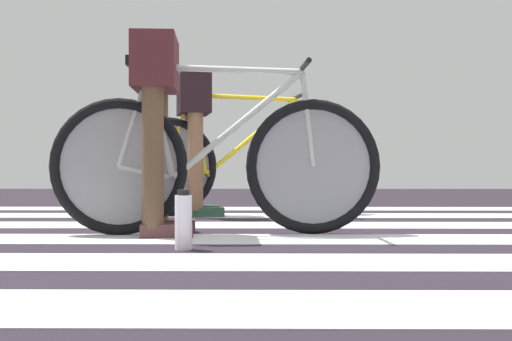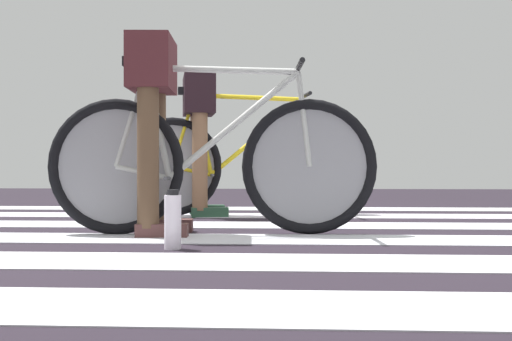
{
  "view_description": "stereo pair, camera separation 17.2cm",
  "coord_description": "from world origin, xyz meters",
  "px_view_note": "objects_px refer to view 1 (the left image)",
  "views": [
    {
      "loc": [
        0.18,
        -3.49,
        0.38
      ],
      "look_at": [
        0.14,
        0.38,
        0.36
      ],
      "focal_mm": 45.22,
      "sensor_mm": 36.0,
      "label": 1
    },
    {
      "loc": [
        0.35,
        -3.49,
        0.38
      ],
      "look_at": [
        0.14,
        0.38,
        0.36
      ],
      "focal_mm": 45.22,
      "sensor_mm": 36.0,
      "label": 2
    }
  ],
  "objects_px": {
    "bicycle_1_of_2": "(216,161)",
    "cyclist_1_of_2": "(156,107)",
    "cyclist_2_of_2": "(194,125)",
    "water_bottle": "(183,221)",
    "bicycle_2_of_2": "(237,163)"
  },
  "relations": [
    {
      "from": "bicycle_1_of_2",
      "to": "cyclist_1_of_2",
      "type": "relative_size",
      "value": 1.68
    },
    {
      "from": "cyclist_1_of_2",
      "to": "cyclist_2_of_2",
      "type": "bearing_deg",
      "value": 83.57
    },
    {
      "from": "bicycle_1_of_2",
      "to": "cyclist_2_of_2",
      "type": "height_order",
      "value": "cyclist_2_of_2"
    },
    {
      "from": "cyclist_1_of_2",
      "to": "water_bottle",
      "type": "bearing_deg",
      "value": -73.88
    },
    {
      "from": "cyclist_1_of_2",
      "to": "bicycle_1_of_2",
      "type": "bearing_deg",
      "value": -0.0
    },
    {
      "from": "bicycle_1_of_2",
      "to": "cyclist_2_of_2",
      "type": "bearing_deg",
      "value": 97.24
    },
    {
      "from": "water_bottle",
      "to": "bicycle_1_of_2",
      "type": "bearing_deg",
      "value": 80.9
    },
    {
      "from": "bicycle_2_of_2",
      "to": "water_bottle",
      "type": "distance_m",
      "value": 1.97
    },
    {
      "from": "bicycle_2_of_2",
      "to": "bicycle_1_of_2",
      "type": "bearing_deg",
      "value": -103.68
    },
    {
      "from": "bicycle_1_of_2",
      "to": "bicycle_2_of_2",
      "type": "xyz_separation_m",
      "value": [
        0.05,
        1.34,
        0.0
      ]
    },
    {
      "from": "bicycle_1_of_2",
      "to": "cyclist_1_of_2",
      "type": "height_order",
      "value": "cyclist_1_of_2"
    },
    {
      "from": "cyclist_1_of_2",
      "to": "bicycle_2_of_2",
      "type": "height_order",
      "value": "cyclist_1_of_2"
    },
    {
      "from": "cyclist_2_of_2",
      "to": "bicycle_2_of_2",
      "type": "bearing_deg",
      "value": 0.0
    },
    {
      "from": "cyclist_1_of_2",
      "to": "bicycle_2_of_2",
      "type": "bearing_deg",
      "value": 71.25
    },
    {
      "from": "bicycle_1_of_2",
      "to": "water_bottle",
      "type": "distance_m",
      "value": 0.67
    }
  ]
}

